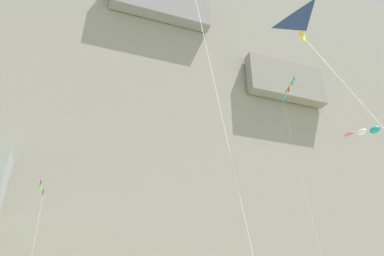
% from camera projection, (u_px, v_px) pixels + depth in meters
% --- Properties ---
extents(cliff_face, '(180.00, 23.79, 75.34)m').
position_uv_depth(cliff_face, '(143.00, 104.00, 63.35)').
color(cliff_face, gray).
rests_on(cliff_face, ground).
extents(kite_banner_far_right, '(0.97, 5.91, 13.36)m').
position_uv_depth(kite_banner_far_right, '(40.00, 196.00, 29.09)').
color(kite_banner_far_right, black).
rests_on(kite_banner_far_right, ground).
extents(kite_delta_mid_center, '(0.98, 4.62, 10.30)m').
position_uv_depth(kite_delta_mid_center, '(318.00, 51.00, 8.82)').
color(kite_delta_mid_center, navy).
rests_on(kite_delta_mid_center, ground).
extents(kite_windsock_high_left, '(4.38, 6.28, 16.47)m').
position_uv_depth(kite_windsock_high_left, '(376.00, 130.00, 26.19)').
color(kite_windsock_high_left, white).
rests_on(kite_windsock_high_left, ground).
extents(kite_banner_front_field, '(1.08, 4.19, 23.27)m').
position_uv_depth(kite_banner_front_field, '(290.00, 100.00, 33.15)').
color(kite_banner_front_field, black).
rests_on(kite_banner_front_field, ground).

